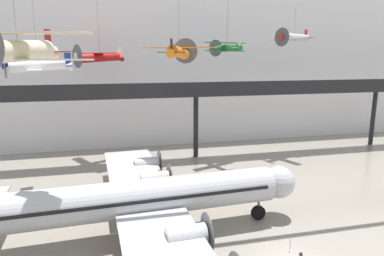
{
  "coord_description": "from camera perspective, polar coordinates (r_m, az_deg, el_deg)",
  "views": [
    {
      "loc": [
        -11.9,
        -20.04,
        14.43
      ],
      "look_at": [
        -4.78,
        9.57,
        8.07
      ],
      "focal_mm": 32.0,
      "sensor_mm": 36.0,
      "label": 1
    }
  ],
  "objects": [
    {
      "name": "stanchion_barrier",
      "position": [
        28.34,
        16.01,
        -18.56
      ],
      "size": [
        0.36,
        0.36,
        1.08
      ],
      "color": "#B2B5BA",
      "rests_on": "ground"
    },
    {
      "name": "suspended_plane_orange_highwing",
      "position": [
        37.53,
        -2.19,
        12.54
      ],
      "size": [
        7.74,
        6.82,
        7.95
      ],
      "rotation": [
        0.0,
        0.0,
        1.12
      ],
      "color": "orange"
    },
    {
      "name": "mezzanine_walkway",
      "position": [
        47.9,
        0.95,
        5.75
      ],
      "size": [
        110.0,
        3.2,
        11.09
      ],
      "color": "black",
      "rests_on": "ground"
    },
    {
      "name": "hangar_back_wall",
      "position": [
        57.55,
        -1.62,
        11.21
      ],
      "size": [
        140.0,
        3.0,
        27.68
      ],
      "color": "white",
      "rests_on": "ground"
    },
    {
      "name": "suspended_plane_silver_racer",
      "position": [
        52.18,
        16.66,
        14.26
      ],
      "size": [
        6.07,
        7.02,
        5.85
      ],
      "rotation": [
        0.0,
        0.0,
        3.52
      ],
      "color": "silver"
    },
    {
      "name": "suspended_plane_cream_biplane",
      "position": [
        23.47,
        -27.01,
        11.48
      ],
      "size": [
        9.13,
        7.88,
        8.32
      ],
      "rotation": [
        0.0,
        0.0,
        4.33
      ],
      "color": "beige"
    },
    {
      "name": "suspended_plane_red_highwing",
      "position": [
        48.7,
        -15.11,
        11.36
      ],
      "size": [
        7.2,
        8.09,
        8.6
      ],
      "rotation": [
        0.0,
        0.0,
        3.63
      ],
      "color": "red"
    },
    {
      "name": "suspended_plane_green_biplane",
      "position": [
        46.44,
        5.82,
        13.15
      ],
      "size": [
        6.29,
        5.44,
        7.2
      ],
      "rotation": [
        0.0,
        0.0,
        1.95
      ],
      "color": "#1E6B33"
    },
    {
      "name": "airliner_silver_main",
      "position": [
        28.18,
        -9.22,
        -11.65
      ],
      "size": [
        29.0,
        32.84,
        9.07
      ],
      "rotation": [
        0.0,
        0.0,
        0.05
      ],
      "color": "#B7BABF",
      "rests_on": "ground"
    },
    {
      "name": "suspended_plane_white_twin",
      "position": [
        38.2,
        -24.28,
        9.4
      ],
      "size": [
        6.59,
        8.0,
        9.24
      ],
      "rotation": [
        0.0,
        0.0,
        3.32
      ],
      "color": "silver"
    }
  ]
}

